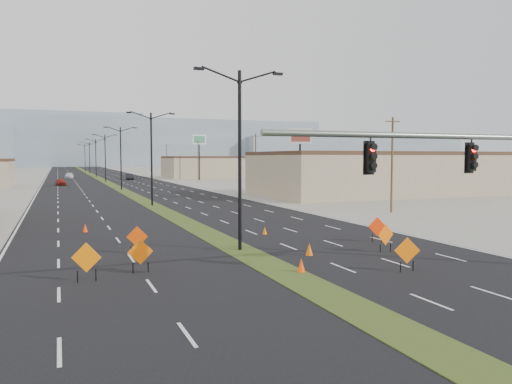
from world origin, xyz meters
name	(u,v)px	position (x,y,z in m)	size (l,w,h in m)	color
ground	(360,312)	(0.00, 0.00, 0.00)	(600.00, 600.00, 0.00)	gray
road_surface	(104,181)	(0.00, 100.00, 0.00)	(25.00, 400.00, 0.02)	black
median_strip	(104,181)	(0.00, 100.00, 0.00)	(2.00, 400.00, 0.04)	#374A1A
building_se_near	(386,175)	(34.00, 45.00, 2.75)	(36.00, 18.00, 5.50)	tan
building_se_far	(249,168)	(38.00, 110.00, 2.50)	(44.00, 16.00, 5.00)	tan
mesa_center	(143,143)	(40.00, 300.00, 14.00)	(220.00, 50.00, 28.00)	gray
mesa_east	(346,152)	(180.00, 290.00, 9.00)	(160.00, 50.00, 18.00)	gray
mesa_backdrop	(20,139)	(-30.00, 320.00, 16.00)	(140.00, 50.00, 32.00)	gray
signal_mast	(504,168)	(8.56, 2.00, 4.79)	(16.30, 0.60, 8.00)	slate
streetlight_0	(240,154)	(0.00, 12.00, 5.42)	(5.15, 0.24, 10.02)	black
streetlight_1	(151,156)	(0.00, 40.00, 5.42)	(5.15, 0.24, 10.02)	black
streetlight_2	(121,156)	(0.00, 68.00, 5.42)	(5.15, 0.24, 10.02)	black
streetlight_3	(105,156)	(0.00, 96.00, 5.42)	(5.15, 0.24, 10.02)	black
streetlight_4	(96,157)	(0.00, 124.00, 5.42)	(5.15, 0.24, 10.02)	black
streetlight_5	(90,157)	(0.00, 152.00, 5.42)	(5.15, 0.24, 10.02)	black
streetlight_6	(85,157)	(0.00, 180.00, 5.42)	(5.15, 0.24, 10.02)	black
utility_pole_0	(392,163)	(20.00, 25.00, 4.67)	(1.60, 0.20, 9.00)	#4C3823
utility_pole_1	(256,161)	(20.00, 60.00, 4.67)	(1.60, 0.20, 9.00)	#4C3823
utility_pole_2	(198,160)	(20.00, 95.00, 4.67)	(1.60, 0.20, 9.00)	#4C3823
utility_pole_3	(167,159)	(20.00, 130.00, 4.67)	(1.60, 0.20, 9.00)	#4C3823
car_left	(61,182)	(-8.97, 85.00, 0.65)	(1.54, 3.83, 1.30)	maroon
car_mid	(130,177)	(6.09, 104.40, 0.70)	(1.49, 4.28, 1.41)	black
car_far	(69,176)	(-6.85, 116.09, 0.69)	(1.94, 4.78, 1.39)	silver
construction_sign_0	(86,259)	(-8.40, 7.70, 0.99)	(1.19, 0.49, 1.68)	orange
construction_sign_1	(137,238)	(-5.52, 13.10, 0.89)	(1.11, 0.33, 1.52)	#EC4104
construction_sign_2	(140,253)	(-6.03, 8.57, 0.91)	(1.16, 0.11, 1.55)	#DD5A04
construction_sign_3	(386,236)	(7.29, 8.54, 0.92)	(1.16, 0.28, 1.56)	#FF6505
construction_sign_4	(407,252)	(5.31, 4.24, 0.94)	(1.15, 0.41, 1.60)	orange
construction_sign_5	(377,227)	(8.82, 11.49, 0.92)	(1.18, 0.19, 1.57)	#EF3005
cone_0	(301,266)	(0.76, 5.90, 0.33)	(0.40, 0.40, 0.66)	#FF4505
cone_1	(309,249)	(2.96, 9.29, 0.34)	(0.40, 0.40, 0.67)	#E46204
cone_2	(265,231)	(3.55, 16.86, 0.26)	(0.32, 0.32, 0.53)	#F36505
cone_3	(85,228)	(-7.74, 22.45, 0.30)	(0.36, 0.36, 0.60)	#FF3405
pole_sign_east_near	(300,142)	(18.01, 40.34, 7.11)	(2.82, 1.25, 8.77)	black
pole_sign_east_far	(199,143)	(21.27, 98.73, 8.61)	(3.43, 0.83, 10.48)	black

